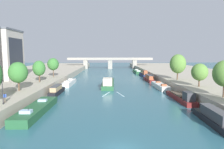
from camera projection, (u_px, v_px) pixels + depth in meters
name	position (u px, v px, depth m)	size (l,w,h in m)	color
quay_left	(22.00, 78.00, 74.83)	(36.00, 170.00, 2.47)	#B2A893
quay_right	(200.00, 77.00, 76.24)	(36.00, 170.00, 2.47)	#B2A893
barge_midriver	(108.00, 83.00, 63.28)	(4.18, 20.54, 3.24)	#235633
wake_behind_barge	(113.00, 94.00, 50.29)	(5.60, 5.98, 0.03)	#A0CCD6
moored_boat_left_midway	(37.00, 109.00, 34.47)	(3.36, 15.78, 2.43)	#235633
moored_boat_left_upstream	(57.00, 90.00, 50.30)	(1.94, 10.63, 2.35)	black
moored_boat_left_near	(69.00, 83.00, 65.13)	(2.84, 13.34, 2.46)	silver
moored_boat_right_second	(213.00, 118.00, 28.83)	(2.27, 11.47, 2.49)	black
moored_boat_right_downstream	(181.00, 97.00, 43.25)	(2.59, 13.48, 2.74)	maroon
moored_boat_right_midway	(160.00, 86.00, 58.73)	(2.70, 13.09, 2.45)	silver
moored_boat_right_upstream	(149.00, 78.00, 73.56)	(2.18, 12.26, 2.48)	maroon
moored_boat_right_end	(144.00, 74.00, 88.50)	(2.12, 12.57, 3.08)	#1E284C
moored_boat_right_far	(137.00, 72.00, 105.05)	(3.63, 16.23, 2.29)	#235633
tree_left_by_lamp	(18.00, 73.00, 41.55)	(3.96, 3.96, 6.21)	brown
tree_left_past_mid	(39.00, 68.00, 54.45)	(3.48, 3.48, 6.00)	brown
tree_left_third	(53.00, 64.00, 65.80)	(3.77, 3.77, 6.43)	brown
tree_right_nearest	(200.00, 72.00, 46.74)	(3.83, 3.83, 5.63)	brown
tree_right_far	(178.00, 64.00, 59.28)	(4.78, 4.78, 7.76)	brown
lamppost_left_bank	(2.00, 89.00, 30.69)	(0.28, 0.28, 4.49)	black
bridge_far	(110.00, 62.00, 131.82)	(56.98, 4.40, 7.52)	gray
person_on_quay	(5.00, 97.00, 31.96)	(0.51, 0.30, 1.62)	#473D33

